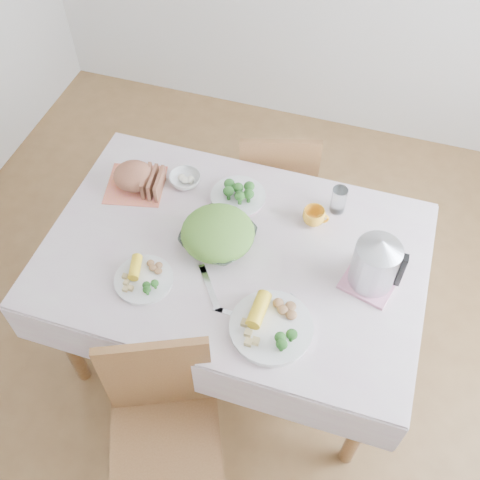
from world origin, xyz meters
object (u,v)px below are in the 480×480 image
(chair_near, at_px, (165,446))
(chair_far, at_px, (276,175))
(dining_table, at_px, (234,303))
(yellow_mug, at_px, (314,216))
(salad_bowl, at_px, (218,238))
(electric_kettle, at_px, (375,263))
(dinner_plate_left, at_px, (144,280))
(dinner_plate_right, at_px, (271,328))

(chair_near, distance_m, chair_far, 1.45)
(dining_table, bearing_deg, yellow_mug, 42.42)
(salad_bowl, relative_size, electric_kettle, 1.16)
(dining_table, bearing_deg, electric_kettle, 2.23)
(salad_bowl, distance_m, electric_kettle, 0.62)
(chair_far, bearing_deg, dining_table, 74.80)
(dining_table, xyz_separation_m, yellow_mug, (0.27, 0.24, 0.42))
(electric_kettle, bearing_deg, dining_table, -169.57)
(salad_bowl, relative_size, dinner_plate_left, 1.22)
(yellow_mug, bearing_deg, chair_near, -107.50)
(dinner_plate_left, xyz_separation_m, dinner_plate_right, (0.52, -0.05, 0.00))
(chair_near, relative_size, chair_far, 1.05)
(salad_bowl, distance_m, dinner_plate_right, 0.44)
(salad_bowl, bearing_deg, dinner_plate_left, -129.03)
(electric_kettle, bearing_deg, chair_near, -119.83)
(dinner_plate_right, xyz_separation_m, yellow_mug, (0.03, 0.53, 0.03))
(salad_bowl, relative_size, dinner_plate_right, 0.90)
(electric_kettle, bearing_deg, dinner_plate_right, -126.02)
(salad_bowl, distance_m, dinner_plate_left, 0.33)
(chair_near, distance_m, dinner_plate_right, 0.59)
(dinner_plate_right, relative_size, yellow_mug, 3.25)
(chair_far, xyz_separation_m, dinner_plate_left, (-0.27, -0.98, 0.31))
(dinner_plate_left, relative_size, electric_kettle, 0.95)
(dining_table, distance_m, chair_near, 0.72)
(dinner_plate_right, distance_m, yellow_mug, 0.53)
(chair_near, relative_size, dinner_plate_right, 2.97)
(dinner_plate_left, height_order, electric_kettle, electric_kettle)
(yellow_mug, relative_size, electric_kettle, 0.39)
(chair_far, xyz_separation_m, dinner_plate_right, (0.25, -1.03, 0.31))
(yellow_mug, bearing_deg, dinner_plate_right, -93.28)
(dinner_plate_left, bearing_deg, dining_table, 40.07)
(dinner_plate_left, relative_size, dinner_plate_right, 0.74)
(salad_bowl, bearing_deg, yellow_mug, 33.21)
(dinner_plate_right, height_order, yellow_mug, yellow_mug)
(dining_table, xyz_separation_m, chair_near, (-0.04, -0.71, 0.09))
(yellow_mug, bearing_deg, salad_bowl, -146.79)
(dining_table, height_order, electric_kettle, electric_kettle)
(dining_table, height_order, dinner_plate_right, dinner_plate_right)
(salad_bowl, bearing_deg, chair_near, -87.12)
(chair_near, bearing_deg, dining_table, 63.14)
(dining_table, distance_m, dinner_plate_left, 0.54)
(dinner_plate_right, bearing_deg, electric_kettle, 45.78)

